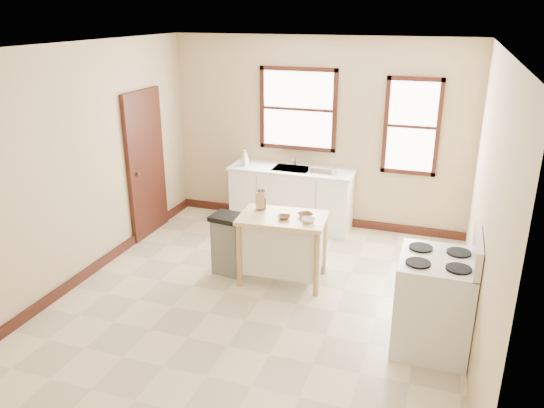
{
  "coord_description": "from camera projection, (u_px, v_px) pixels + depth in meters",
  "views": [
    {
      "loc": [
        1.84,
        -5.04,
        3.14
      ],
      "look_at": [
        -0.0,
        0.4,
        1.02
      ],
      "focal_mm": 35.0,
      "sensor_mm": 36.0,
      "label": 1
    }
  ],
  "objects": [
    {
      "name": "wall_right",
      "position": [
        486.0,
        207.0,
        4.96
      ],
      "size": [
        0.04,
        5.0,
        2.8
      ],
      "primitive_type": "cube",
      "color": "tan",
      "rests_on": "ground"
    },
    {
      "name": "window_side",
      "position": [
        412.0,
        127.0,
        7.36
      ],
      "size": [
        0.77,
        0.06,
        1.37
      ],
      "primitive_type": null,
      "color": "black",
      "rests_on": "wall_back"
    },
    {
      "name": "faucet",
      "position": [
        295.0,
        158.0,
        7.97
      ],
      "size": [
        0.03,
        0.03,
        0.22
      ],
      "primitive_type": "cylinder",
      "color": "silver",
      "rests_on": "sink_counter"
    },
    {
      "name": "gas_stove",
      "position": [
        435.0,
        291.0,
        5.06
      ],
      "size": [
        0.76,
        0.78,
        1.22
      ],
      "primitive_type": null,
      "color": "white",
      "rests_on": "ground"
    },
    {
      "name": "soap_bottle_a",
      "position": [
        245.0,
        157.0,
        7.97
      ],
      "size": [
        0.1,
        0.1,
        0.24
      ],
      "primitive_type": "imported",
      "rotation": [
        0.0,
        0.0,
        0.04
      ],
      "color": "#B2B2B2",
      "rests_on": "sink_counter"
    },
    {
      "name": "wall_back",
      "position": [
        317.0,
        134.0,
        7.86
      ],
      "size": [
        4.5,
        0.04,
        2.8
      ],
      "primitive_type": "cube",
      "color": "tan",
      "rests_on": "ground"
    },
    {
      "name": "pepper_grinder",
      "position": [
        264.0,
        204.0,
        6.44
      ],
      "size": [
        0.05,
        0.05,
        0.15
      ],
      "primitive_type": "cylinder",
      "rotation": [
        0.0,
        0.0,
        -0.04
      ],
      "color": "#3F2311",
      "rests_on": "kitchen_island"
    },
    {
      "name": "bowl_b",
      "position": [
        305.0,
        215.0,
        6.23
      ],
      "size": [
        0.25,
        0.25,
        0.04
      ],
      "primitive_type": "imported",
      "rotation": [
        0.0,
        0.0,
        0.79
      ],
      "color": "brown",
      "rests_on": "kitchen_island"
    },
    {
      "name": "window_main",
      "position": [
        298.0,
        109.0,
        7.81
      ],
      "size": [
        1.17,
        0.06,
        1.22
      ],
      "primitive_type": null,
      "color": "black",
      "rests_on": "wall_back"
    },
    {
      "name": "soap_bottle_b",
      "position": [
        245.0,
        160.0,
        7.95
      ],
      "size": [
        0.1,
        0.1,
        0.19
      ],
      "primitive_type": "imported",
      "rotation": [
        0.0,
        0.0,
        -0.23
      ],
      "color": "#B2B2B2",
      "rests_on": "sink_counter"
    },
    {
      "name": "sink_counter",
      "position": [
        291.0,
        198.0,
        8.01
      ],
      "size": [
        1.86,
        0.62,
        0.92
      ],
      "primitive_type": null,
      "color": "white",
      "rests_on": "ground"
    },
    {
      "name": "baseboard_left",
      "position": [
        98.0,
        265.0,
        6.77
      ],
      "size": [
        0.04,
        5.0,
        0.12
      ],
      "primitive_type": "cube",
      "color": "black",
      "rests_on": "ground"
    },
    {
      "name": "ceiling",
      "position": [
        259.0,
        46.0,
        5.15
      ],
      "size": [
        5.0,
        5.0,
        0.0
      ],
      "primitive_type": "plane",
      "rotation": [
        3.14,
        0.0,
        0.0
      ],
      "color": "white",
      "rests_on": "ground"
    },
    {
      "name": "knife_block",
      "position": [
        260.0,
        202.0,
        6.44
      ],
      "size": [
        0.13,
        0.13,
        0.2
      ],
      "primitive_type": null,
      "rotation": [
        0.0,
        0.0,
        0.46
      ],
      "color": "tan",
      "rests_on": "kitchen_island"
    },
    {
      "name": "dish_rack",
      "position": [
        323.0,
        169.0,
        7.63
      ],
      "size": [
        0.38,
        0.3,
        0.09
      ],
      "primitive_type": null,
      "rotation": [
        0.0,
        0.0,
        -0.08
      ],
      "color": "silver",
      "rests_on": "sink_counter"
    },
    {
      "name": "bowl_a",
      "position": [
        284.0,
        217.0,
        6.17
      ],
      "size": [
        0.19,
        0.19,
        0.04
      ],
      "primitive_type": "imported",
      "rotation": [
        0.0,
        0.0,
        0.29
      ],
      "color": "brown",
      "rests_on": "kitchen_island"
    },
    {
      "name": "door_left",
      "position": [
        146.0,
        164.0,
        7.58
      ],
      "size": [
        0.06,
        0.9,
        2.1
      ],
      "primitive_type": "cube",
      "color": "black",
      "rests_on": "ground"
    },
    {
      "name": "bowl_c",
      "position": [
        308.0,
        220.0,
        6.07
      ],
      "size": [
        0.2,
        0.2,
        0.05
      ],
      "primitive_type": "imported",
      "rotation": [
        0.0,
        0.0,
        0.33
      ],
      "color": "white",
      "rests_on": "kitchen_island"
    },
    {
      "name": "floor",
      "position": [
        261.0,
        298.0,
        6.12
      ],
      "size": [
        5.0,
        5.0,
        0.0
      ],
      "primitive_type": "plane",
      "color": "#BEB197",
      "rests_on": "ground"
    },
    {
      "name": "baseboard_back",
      "position": [
        314.0,
        218.0,
        8.29
      ],
      "size": [
        4.5,
        0.04,
        0.12
      ],
      "primitive_type": "cube",
      "color": "black",
      "rests_on": "ground"
    },
    {
      "name": "trash_bin",
      "position": [
        229.0,
        244.0,
        6.6
      ],
      "size": [
        0.43,
        0.38,
        0.77
      ],
      "primitive_type": null,
      "rotation": [
        0.0,
        0.0,
        -0.11
      ],
      "color": "#5E5E5C",
      "rests_on": "ground"
    },
    {
      "name": "kitchen_island",
      "position": [
        283.0,
        249.0,
        6.4
      ],
      "size": [
        1.08,
        0.73,
        0.84
      ],
      "primitive_type": null,
      "rotation": [
        0.0,
        0.0,
        0.08
      ],
      "color": "#F1DC8D",
      "rests_on": "ground"
    },
    {
      "name": "wall_left",
      "position": [
        83.0,
        164.0,
        6.31
      ],
      "size": [
        0.04,
        5.0,
        2.8
      ],
      "primitive_type": "cube",
      "color": "tan",
      "rests_on": "ground"
    }
  ]
}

